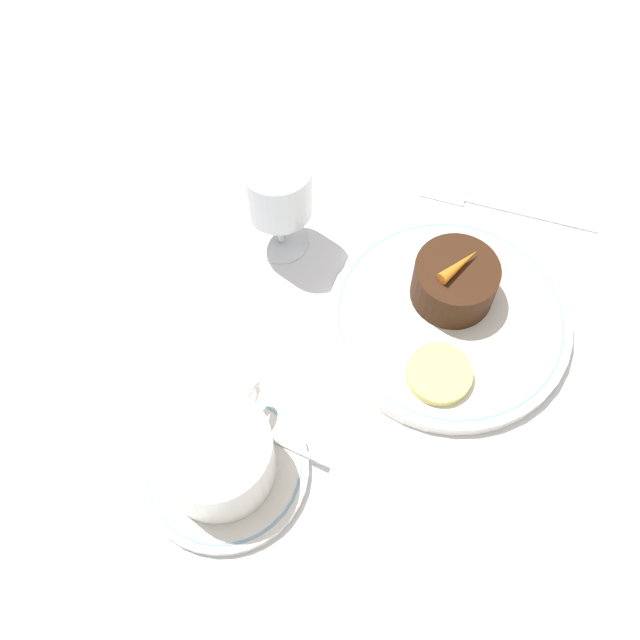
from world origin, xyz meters
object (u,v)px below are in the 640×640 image
(coffee_cup, at_px, (216,456))
(wine_glass, at_px, (276,196))
(dessert_cake, at_px, (454,282))
(dinner_plate, at_px, (449,318))
(fork, at_px, (488,203))

(coffee_cup, relative_size, wine_glass, 1.05)
(dessert_cake, bearing_deg, dinner_plate, -159.95)
(dessert_cake, bearing_deg, coffee_cup, 155.52)
(dessert_cake, bearing_deg, fork, 3.15)
(coffee_cup, height_order, dessert_cake, coffee_cup)
(coffee_cup, xyz_separation_m, dessert_cake, (0.26, -0.12, -0.01))
(wine_glass, bearing_deg, dessert_cake, -85.42)
(wine_glass, bearing_deg, coffee_cup, -164.06)
(fork, bearing_deg, dessert_cake, -176.85)
(coffee_cup, relative_size, fork, 0.65)
(dinner_plate, bearing_deg, coffee_cup, 151.74)
(coffee_cup, xyz_separation_m, fork, (0.39, -0.11, -0.04))
(coffee_cup, bearing_deg, wine_glass, 15.94)
(dinner_plate, bearing_deg, wine_glass, 87.50)
(dessert_cake, bearing_deg, wine_glass, 94.58)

